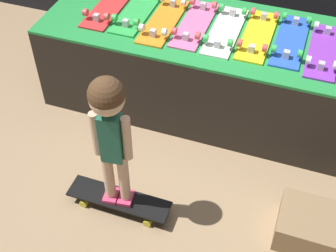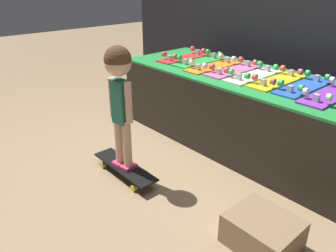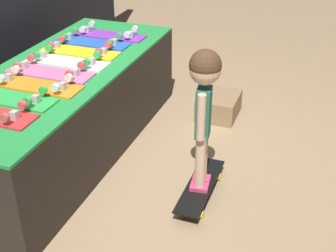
# 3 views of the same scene
# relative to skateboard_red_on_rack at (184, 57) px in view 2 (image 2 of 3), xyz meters

# --- Properties ---
(ground_plane) EXTENTS (16.00, 16.00, 0.00)m
(ground_plane) POSITION_rel_skateboard_red_on_rack_xyz_m (0.79, -0.66, -0.71)
(ground_plane) COLOR #9E7F5B
(back_wall) EXTENTS (5.11, 0.10, 2.46)m
(back_wall) POSITION_rel_skateboard_red_on_rack_xyz_m (0.79, 0.83, 0.52)
(back_wall) COLOR black
(back_wall) RESTS_ON ground_plane
(display_rack) EXTENTS (2.42, 0.91, 0.69)m
(display_rack) POSITION_rel_skateboard_red_on_rack_xyz_m (0.79, -0.02, -0.36)
(display_rack) COLOR black
(display_rack) RESTS_ON ground_plane
(skateboard_red_on_rack) EXTENTS (0.20, 0.64, 0.09)m
(skateboard_red_on_rack) POSITION_rel_skateboard_red_on_rack_xyz_m (0.00, 0.00, 0.00)
(skateboard_red_on_rack) COLOR red
(skateboard_red_on_rack) RESTS_ON display_rack
(skateboard_green_on_rack) EXTENTS (0.20, 0.64, 0.09)m
(skateboard_green_on_rack) POSITION_rel_skateboard_red_on_rack_xyz_m (0.23, 0.00, 0.00)
(skateboard_green_on_rack) COLOR green
(skateboard_green_on_rack) RESTS_ON display_rack
(skateboard_orange_on_rack) EXTENTS (0.20, 0.64, 0.09)m
(skateboard_orange_on_rack) POSITION_rel_skateboard_red_on_rack_xyz_m (0.45, -0.05, 0.00)
(skateboard_orange_on_rack) COLOR orange
(skateboard_orange_on_rack) RESTS_ON display_rack
(skateboard_pink_on_rack) EXTENTS (0.20, 0.64, 0.09)m
(skateboard_pink_on_rack) POSITION_rel_skateboard_red_on_rack_xyz_m (0.68, -0.02, 0.00)
(skateboard_pink_on_rack) COLOR pink
(skateboard_pink_on_rack) RESTS_ON display_rack
(skateboard_white_on_rack) EXTENTS (0.20, 0.64, 0.09)m
(skateboard_white_on_rack) POSITION_rel_skateboard_red_on_rack_xyz_m (0.91, -0.03, 0.00)
(skateboard_white_on_rack) COLOR white
(skateboard_white_on_rack) RESTS_ON display_rack
(skateboard_yellow_on_rack) EXTENTS (0.20, 0.64, 0.09)m
(skateboard_yellow_on_rack) POSITION_rel_skateboard_red_on_rack_xyz_m (1.13, -0.01, 0.00)
(skateboard_yellow_on_rack) COLOR yellow
(skateboard_yellow_on_rack) RESTS_ON display_rack
(skateboard_blue_on_rack) EXTENTS (0.20, 0.64, 0.09)m
(skateboard_blue_on_rack) POSITION_rel_skateboard_red_on_rack_xyz_m (1.36, 0.01, 0.00)
(skateboard_blue_on_rack) COLOR blue
(skateboard_blue_on_rack) RESTS_ON display_rack
(skateboard_purple_on_rack) EXTENTS (0.20, 0.64, 0.09)m
(skateboard_purple_on_rack) POSITION_rel_skateboard_red_on_rack_xyz_m (1.58, -0.04, 0.00)
(skateboard_purple_on_rack) COLOR purple
(skateboard_purple_on_rack) RESTS_ON display_rack
(skateboard_on_floor) EXTENTS (0.68, 0.18, 0.09)m
(skateboard_on_floor) POSITION_rel_skateboard_red_on_rack_xyz_m (0.56, -1.20, -0.64)
(skateboard_on_floor) COLOR black
(skateboard_on_floor) RESTS_ON ground_plane
(child) EXTENTS (0.23, 0.20, 0.98)m
(child) POSITION_rel_skateboard_red_on_rack_xyz_m (0.56, -1.20, 0.06)
(child) COLOR #E03D6B
(child) RESTS_ON skateboard_on_floor
(storage_box) EXTENTS (0.40, 0.34, 0.20)m
(storage_box) POSITION_rel_skateboard_red_on_rack_xyz_m (1.75, -1.02, -0.61)
(storage_box) COLOR #8E704C
(storage_box) RESTS_ON ground_plane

